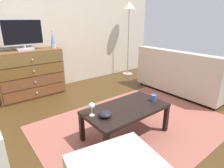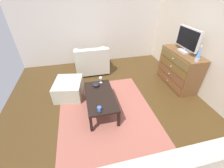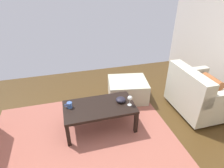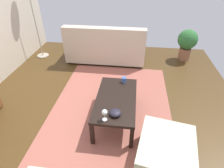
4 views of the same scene
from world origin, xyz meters
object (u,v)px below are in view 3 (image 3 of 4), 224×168
at_px(mug, 69,105).
at_px(bowl_decorative, 121,100).
at_px(coffee_table, 99,109).
at_px(armchair, 198,94).
at_px(wine_glass, 130,98).
at_px(ottoman, 128,90).

xyz_separation_m(mug, bowl_decorative, (-0.76, 0.05, -0.01)).
distance_m(coffee_table, mug, 0.44).
distance_m(coffee_table, armchair, 1.69).
height_order(coffee_table, mug, mug).
height_order(wine_glass, armchair, armchair).
height_order(coffee_table, ottoman, coffee_table).
bearing_deg(bowl_decorative, mug, -4.05).
bearing_deg(ottoman, wine_glass, 72.01).
relative_size(bowl_decorative, ottoman, 0.21).
bearing_deg(ottoman, mug, 27.16).
xyz_separation_m(coffee_table, wine_glass, (-0.44, 0.09, 0.16)).
bearing_deg(armchair, coffee_table, -0.90).
distance_m(coffee_table, wine_glass, 0.47).
bearing_deg(armchair, bowl_decorative, -2.20).
height_order(mug, ottoman, mug).
xyz_separation_m(coffee_table, bowl_decorative, (-0.34, -0.03, 0.08)).
bearing_deg(mug, coffee_table, 169.37).
bearing_deg(mug, wine_glass, 168.74).
relative_size(mug, ottoman, 0.16).
distance_m(wine_glass, bowl_decorative, 0.17).
xyz_separation_m(wine_glass, ottoman, (-0.24, -0.73, -0.32)).
height_order(bowl_decorative, armchair, armchair).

